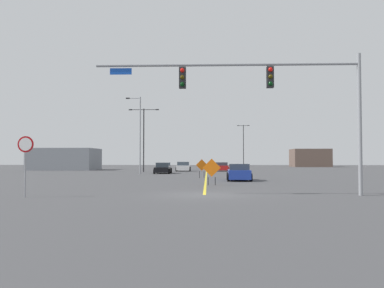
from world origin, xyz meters
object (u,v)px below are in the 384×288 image
at_px(stop_sign, 25,154).
at_px(construction_sign_left_lane, 202,166).
at_px(construction_sign_right_lane, 212,169).
at_px(car_red_mid, 222,167).
at_px(street_lamp_far_left, 139,132).
at_px(car_black_distant, 163,168).
at_px(car_blue_far, 239,173).
at_px(street_lamp_mid_left, 243,143).
at_px(traffic_signal_assembly, 269,89).
at_px(car_white_near, 183,167).
at_px(street_lamp_mid_right, 144,134).

relative_size(stop_sign, construction_sign_left_lane, 1.60).
height_order(stop_sign, construction_sign_right_lane, stop_sign).
height_order(stop_sign, car_red_mid, stop_sign).
relative_size(street_lamp_far_left, car_black_distant, 2.16).
relative_size(street_lamp_far_left, car_blue_far, 2.06).
distance_m(street_lamp_far_left, construction_sign_left_lane, 13.21).
xyz_separation_m(street_lamp_mid_left, car_blue_far, (-5.72, -62.01, -4.94)).
height_order(construction_sign_right_lane, car_blue_far, construction_sign_right_lane).
bearing_deg(car_black_distant, stop_sign, -95.16).
bearing_deg(car_red_mid, car_blue_far, -88.91).
height_order(car_red_mid, car_black_distant, car_black_distant).
bearing_deg(traffic_signal_assembly, stop_sign, -172.49).
bearing_deg(traffic_signal_assembly, construction_sign_left_lane, 100.87).
distance_m(street_lamp_far_left, car_black_distant, 5.57).
bearing_deg(car_black_distant, construction_sign_right_lane, -75.94).
distance_m(construction_sign_right_lane, car_blue_far, 6.82).
bearing_deg(stop_sign, construction_sign_left_lane, 68.65).
relative_size(traffic_signal_assembly, street_lamp_mid_left, 1.35).
bearing_deg(street_lamp_mid_left, car_white_near, -108.84).
relative_size(stop_sign, car_black_distant, 0.66).
distance_m(street_lamp_mid_right, construction_sign_right_lane, 30.58).
height_order(street_lamp_far_left, street_lamp_mid_left, street_lamp_mid_left).
xyz_separation_m(construction_sign_left_lane, construction_sign_right_lane, (0.84, -11.19, -0.00)).
xyz_separation_m(street_lamp_mid_right, car_white_near, (5.24, 4.51, -4.57)).
distance_m(car_red_mid, car_blue_far, 27.39).
relative_size(construction_sign_right_lane, car_blue_far, 0.40).
relative_size(traffic_signal_assembly, construction_sign_left_lane, 7.42).
bearing_deg(stop_sign, construction_sign_right_lane, 46.13).
relative_size(street_lamp_mid_right, car_red_mid, 2.08).
height_order(stop_sign, construction_sign_left_lane, stop_sign).
relative_size(stop_sign, car_white_near, 0.72).
height_order(stop_sign, car_black_distant, stop_sign).
height_order(street_lamp_far_left, car_red_mid, street_lamp_far_left).
distance_m(car_black_distant, car_blue_far, 18.81).
bearing_deg(car_black_distant, street_lamp_far_left, -141.22).
xyz_separation_m(stop_sign, construction_sign_right_lane, (8.78, 9.13, -0.89)).
bearing_deg(construction_sign_right_lane, car_white_near, 96.66).
height_order(street_lamp_far_left, car_white_near, street_lamp_far_left).
height_order(construction_sign_right_lane, car_white_near, construction_sign_right_lane).
relative_size(construction_sign_left_lane, car_blue_far, 0.39).
height_order(street_lamp_far_left, street_lamp_mid_right, street_lamp_far_left).
bearing_deg(construction_sign_right_lane, construction_sign_left_lane, 94.27).
bearing_deg(car_red_mid, car_white_near, -176.20).
distance_m(street_lamp_far_left, car_white_near, 13.75).
height_order(street_lamp_mid_left, car_black_distant, street_lamp_mid_left).
bearing_deg(street_lamp_far_left, car_blue_far, -53.86).
xyz_separation_m(traffic_signal_assembly, street_lamp_mid_right, (-11.92, 36.50, -0.04)).
xyz_separation_m(street_lamp_far_left, car_blue_far, (10.82, -14.81, -4.39)).
relative_size(street_lamp_mid_right, car_blue_far, 1.95).
bearing_deg(car_black_distant, street_lamp_mid_left, 72.87).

